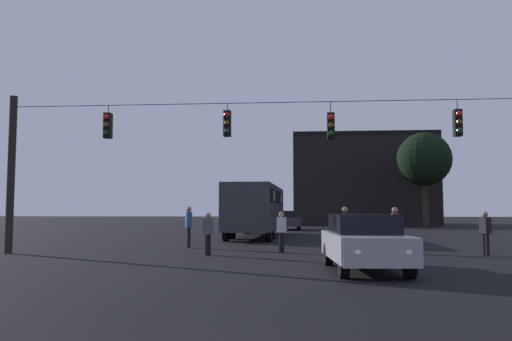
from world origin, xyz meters
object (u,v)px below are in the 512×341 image
Objects in this scene: pedestrian_trailing at (485,231)px; pedestrian_far_side at (395,227)px; car_far_left at (289,220)px; pedestrian_crossing_right at (345,226)px; city_bus at (257,206)px; pedestrian_crossing_center at (208,231)px; tree_left_silhouette at (424,160)px; pedestrian_crossing_left at (189,224)px; car_near_right at (364,241)px; pedestrian_near_bus at (282,230)px.

pedestrian_trailing is 0.91× the size of pedestrian_far_side.
pedestrian_crossing_right is (2.57, -20.44, 0.20)m from car_far_left.
pedestrian_far_side is (-3.03, 0.72, 0.10)m from pedestrian_trailing.
pedestrian_far_side is (6.09, -10.55, -0.88)m from city_bus.
car_far_left is at bearing 83.65° from pedestrian_crossing_center.
pedestrian_crossing_center is 9.96m from pedestrian_trailing.
pedestrian_crossing_right is 1.01× the size of pedestrian_far_side.
pedestrian_crossing_right is at bearing -110.64° from tree_left_silhouette.
pedestrian_trailing is at bearing -13.33° from pedestrian_crossing_left.
pedestrian_crossing_left is at bearing 112.91° from pedestrian_crossing_center.
pedestrian_crossing_left is 28.71m from tree_left_silhouette.
car_near_right is at bearing -49.81° from pedestrian_crossing_left.
car_far_left is at bearing 80.93° from city_bus.
car_far_left is 2.81× the size of pedestrian_near_bus.
car_far_left is at bearing 78.42° from pedestrian_crossing_left.
tree_left_silhouette is (9.34, 31.09, 5.17)m from car_near_right.
pedestrian_trailing reaches higher than pedestrian_near_bus.
car_far_left is 21.86m from pedestrian_far_side.
pedestrian_crossing_left is 1.14× the size of pedestrian_near_bus.
car_far_left is 23.00m from pedestrian_crossing_center.
city_bus is 6.40× the size of pedestrian_far_side.
pedestrian_near_bus is 4.29m from pedestrian_far_side.
pedestrian_crossing_left is 8.57m from pedestrian_far_side.
pedestrian_crossing_center is at bearing 139.89° from car_near_right.
pedestrian_crossing_right is at bearing 88.93° from car_near_right.
pedestrian_far_side reaches higher than car_far_left.
car_far_left is 13.48m from tree_left_silhouette.
car_near_right is at bearing -66.64° from pedestrian_near_bus.
car_near_right is 9.97m from pedestrian_crossing_left.
pedestrian_trailing is (9.93, 0.71, 0.03)m from pedestrian_crossing_center.
pedestrian_crossing_left is 1.01× the size of pedestrian_crossing_right.
pedestrian_crossing_left reaches higher than car_far_left.
car_far_left is 2.79× the size of pedestrian_trailing.
pedestrian_crossing_left is at bearing 152.62° from pedestrian_near_bus.
car_near_right is 6.63m from pedestrian_crossing_right.
city_bus is at bearing 104.48° from car_near_right.
car_far_left is 2.48× the size of pedestrian_crossing_left.
pedestrian_crossing_left reaches higher than pedestrian_crossing_right.
pedestrian_crossing_left is at bearing 166.71° from pedestrian_far_side.
pedestrian_near_bus is at bearing 113.36° from car_near_right.
car_near_right is 1.01× the size of car_far_left.
pedestrian_crossing_center reaches higher than car_far_left.
pedestrian_near_bus is at bearing 175.35° from pedestrian_trailing.
pedestrian_crossing_right is (5.12, 2.42, 0.14)m from pedestrian_crossing_center.
car_near_right is at bearing -40.11° from pedestrian_crossing_center.
pedestrian_crossing_right reaches higher than car_near_right.
pedestrian_crossing_center is 0.87× the size of pedestrian_crossing_right.
pedestrian_crossing_right is 1.11× the size of pedestrian_trailing.
pedestrian_crossing_center is at bearing -96.35° from car_far_left.
pedestrian_crossing_center is (-4.99, 4.21, 0.06)m from car_near_right.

